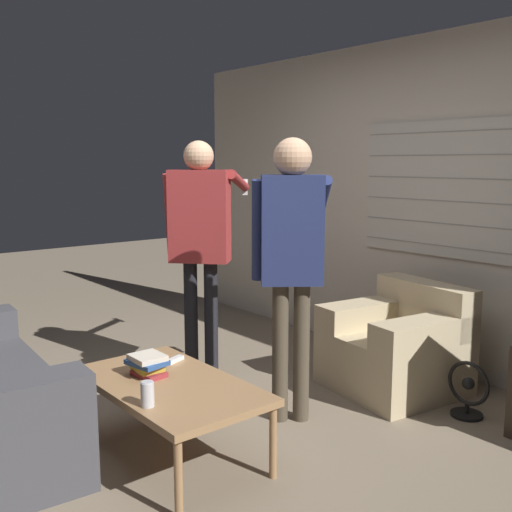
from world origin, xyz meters
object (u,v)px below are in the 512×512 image
Objects in this scene: person_right_standing at (292,245)px; floor_fan at (468,391)px; soda_can at (147,394)px; book_stack at (148,364)px; spare_remote at (175,360)px; armchair_beige at (398,346)px; coffee_table at (170,388)px; person_left_standing at (200,229)px.

floor_fan is at bearing 0.41° from person_right_standing.
floor_fan is at bearing 74.83° from soda_can.
soda_can is at bearing -105.17° from floor_fan.
book_stack is 1.72× the size of spare_remote.
coffee_table is at bearing 93.75° from armchair_beige.
floor_fan is (0.59, -0.05, -0.14)m from armchair_beige.
coffee_table is at bearing -145.78° from person_right_standing.
book_stack reaches higher than spare_remote.
person_right_standing is at bearing 92.65° from armchair_beige.
person_right_standing is 0.98m from spare_remote.
coffee_table is 8.99× the size of soda_can.
person_right_standing is (0.06, 0.84, 0.72)m from coffee_table.
person_left_standing is 2.11m from floor_fan.
person_right_standing is at bearing 86.04° from coffee_table.
person_right_standing is 1.47m from floor_fan.
person_right_standing is at bearing 98.04° from soda_can.
person_left_standing is 13.88× the size of soda_can.
person_right_standing reaches higher than armchair_beige.
spare_remote reaches higher than coffee_table.
spare_remote is at bearing 83.75° from armchair_beige.
floor_fan is (0.69, 0.89, -0.94)m from person_right_standing.
person_right_standing is 13.83× the size of soda_can.
armchair_beige is 0.82× the size of coffee_table.
armchair_beige is 0.53× the size of person_left_standing.
armchair_beige is 1.86m from book_stack.
person_right_standing reaches higher than soda_can.
person_left_standing is at bearing 128.73° from person_right_standing.
spare_remote is (-0.27, 0.20, 0.05)m from coffee_table.
person_left_standing is 0.96m from person_right_standing.
spare_remote is at bearing -168.88° from person_right_standing.
person_right_standing reaches higher than coffee_table.
soda_can reaches higher than spare_remote.
person_left_standing is 4.84× the size of floor_fan.
book_stack is at bearing 88.84° from armchair_beige.
book_stack is 0.27m from spare_remote.
book_stack reaches higher than floor_fan.
floor_fan is (1.02, 1.53, -0.27)m from spare_remote.
person_left_standing is at bearing 130.49° from book_stack.
soda_can is (0.37, -0.21, -0.00)m from book_stack.
coffee_table is 0.65× the size of person_left_standing.
coffee_table is at bearing -84.82° from person_left_standing.
person_left_standing is at bearing 137.52° from coffee_table.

